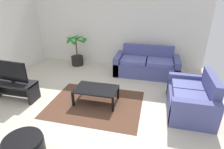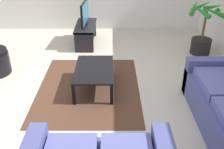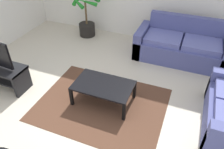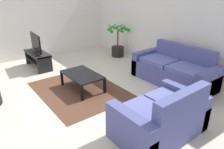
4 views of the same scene
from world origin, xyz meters
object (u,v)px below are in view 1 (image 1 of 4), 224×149
couch_main (146,66)px  coffee_table (96,90)px  tv_stand (15,88)px  potted_palm (77,54)px  couch_loveseat (191,99)px  tv (11,71)px

couch_main → coffee_table: 2.22m
tv_stand → potted_palm: 2.60m
tv_stand → coffee_table: tv_stand is taller
couch_loveseat → potted_palm: potted_palm is taller
coffee_table → couch_main: bearing=61.7°
tv_stand → coffee_table: (2.02, 0.31, 0.03)m
couch_loveseat → coffee_table: bearing=-175.7°
coffee_table → potted_palm: 2.65m
couch_loveseat → potted_palm: 4.16m
tv → couch_main: bearing=36.4°
couch_main → couch_loveseat: (1.11, -1.79, -0.00)m
couch_loveseat → tv_stand: 4.21m
couch_main → couch_loveseat: size_ratio=1.38×
tv_stand → tv: size_ratio=1.23×
potted_palm → tv_stand: bearing=-102.8°
couch_main → potted_palm: bearing=174.0°
coffee_table → tv_stand: bearing=-171.2°
tv_stand → coffee_table: bearing=8.8°
couch_main → couch_loveseat: same height
couch_loveseat → coffee_table: couch_loveseat is taller
coffee_table → potted_palm: potted_palm is taller
potted_palm → couch_main: bearing=-6.0°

